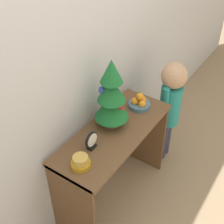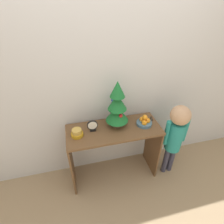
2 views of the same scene
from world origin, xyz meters
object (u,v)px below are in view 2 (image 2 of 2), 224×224
at_px(singing_bowl, 77,133).
at_px(figurine, 151,118).
at_px(mini_tree, 117,106).
at_px(fruit_bowl, 144,122).
at_px(child_figure, 176,132).
at_px(desk_clock, 92,126).

xyz_separation_m(singing_bowl, figurine, (0.90, 0.08, -0.01)).
relative_size(mini_tree, fruit_bowl, 3.11).
distance_m(singing_bowl, child_figure, 1.16).
bearing_deg(child_figure, desk_clock, 170.75).
relative_size(singing_bowl, desk_clock, 0.95).
distance_m(fruit_bowl, figurine, 0.14).
xyz_separation_m(fruit_bowl, singing_bowl, (-0.78, -0.01, -0.00)).
bearing_deg(figurine, child_figure, -37.45).
bearing_deg(figurine, fruit_bowl, -149.77).
xyz_separation_m(figurine, child_figure, (0.25, -0.19, -0.12)).
xyz_separation_m(fruit_bowl, desk_clock, (-0.60, 0.04, 0.03)).
bearing_deg(desk_clock, figurine, 2.64).
bearing_deg(figurine, desk_clock, -177.36).
relative_size(mini_tree, figurine, 9.21).
bearing_deg(desk_clock, singing_bowl, -166.46).
distance_m(mini_tree, fruit_bowl, 0.39).
bearing_deg(fruit_bowl, desk_clock, 176.62).
distance_m(singing_bowl, figurine, 0.90).
height_order(mini_tree, child_figure, mini_tree).
height_order(singing_bowl, child_figure, child_figure).
bearing_deg(child_figure, mini_tree, 164.73).
height_order(figurine, child_figure, child_figure).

